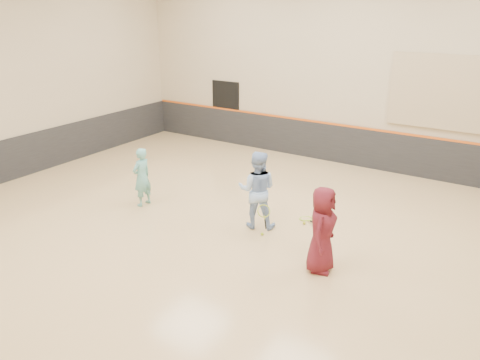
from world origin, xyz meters
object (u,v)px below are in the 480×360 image
Objects in this scene: girl at (142,177)px; instructor at (257,190)px; young_man at (322,230)px; spare_racket at (306,216)px.

girl is 0.83× the size of instructor.
instructor reaches higher than young_man.
girl is at bearing -159.49° from spare_racket.
girl is at bearing -13.76° from instructor.
spare_racket is (0.80, 0.93, -0.82)m from instructor.
young_man is at bearing -58.41° from spare_racket.
young_man is (4.95, -0.45, 0.10)m from girl.
instructor is at bearing 101.33° from girl.
young_man is 2.29× the size of spare_racket.
spare_racket is at bearing 23.15° from young_man.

